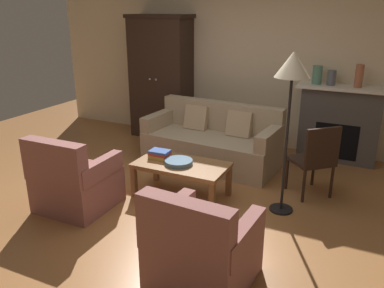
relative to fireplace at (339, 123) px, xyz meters
The scene contains 16 objects.
ground_plane 2.83m from the fireplace, 124.00° to the right, with size 9.60×9.60×0.00m, color #9E6638.
back_wall 1.78m from the fireplace, behind, with size 7.20×0.10×2.80m, color beige.
fireplace is the anchor object (origin of this frame).
armoire 2.99m from the fireplace, behind, with size 1.06×0.57×2.07m.
couch 1.89m from the fireplace, 150.11° to the right, with size 1.97×0.98×0.86m.
coffee_table 2.59m from the fireplace, 126.61° to the right, with size 1.10×0.60×0.42m.
fruit_bowl 2.63m from the fireplace, 126.50° to the right, with size 0.33×0.33×0.05m, color slate.
book_stack 2.76m from the fireplace, 132.19° to the right, with size 0.26×0.19×0.11m.
mantel_vase_jade 0.78m from the fireplace, behind, with size 0.14×0.14×0.26m, color slate.
mantel_vase_slate 0.68m from the fireplace, behind, with size 0.12×0.12×0.21m, color #565B66.
mantel_vase_terracotta 0.73m from the fireplace, ahead, with size 0.11×0.11×0.32m, color #A86042.
armchair_near_left 3.80m from the fireplace, 130.87° to the right, with size 0.79×0.78×0.88m.
armchair_near_right 3.52m from the fireplace, 100.84° to the right, with size 0.82×0.82×0.88m.
side_chair_wooden 1.42m from the fireplace, 94.34° to the right, with size 0.62×0.62×0.90m.
floor_lamp 2.17m from the fireplace, 100.59° to the right, with size 0.36×0.36×1.76m.
dog 3.80m from the fireplace, 144.62° to the right, with size 0.31×0.55×0.39m.
Camera 1 is at (1.99, -3.60, 2.16)m, focal length 36.54 mm.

